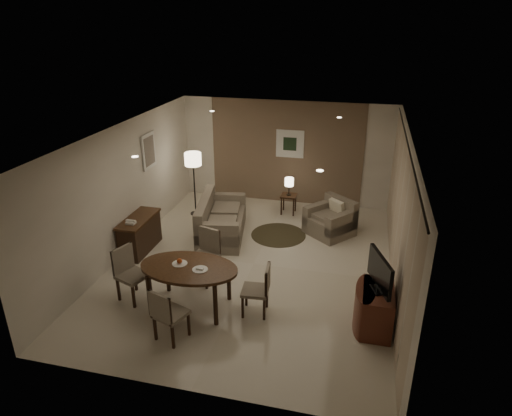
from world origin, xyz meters
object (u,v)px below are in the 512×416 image
(tv_cabinet, at_px, (377,309))
(chair_far, at_px, (203,257))
(dining_table, at_px, (190,287))
(armchair, at_px, (330,218))
(side_table, at_px, (289,204))
(floor_lamp, at_px, (194,184))
(console_desk, at_px, (140,234))
(chair_right, at_px, (255,290))
(chair_near, at_px, (171,313))
(chair_left, at_px, (133,275))
(sofa, at_px, (222,218))

(tv_cabinet, relative_size, chair_far, 0.89)
(dining_table, distance_m, chair_far, 0.85)
(dining_table, relative_size, chair_far, 1.67)
(armchair, relative_size, side_table, 1.87)
(side_table, bearing_deg, floor_lamp, -164.70)
(console_desk, bearing_deg, side_table, 44.75)
(floor_lamp, bearing_deg, chair_right, -56.19)
(side_table, bearing_deg, console_desk, -135.25)
(floor_lamp, bearing_deg, tv_cabinet, -38.94)
(chair_near, bearing_deg, chair_left, -18.43)
(chair_left, xyz_separation_m, armchair, (3.10, 3.43, -0.07))
(tv_cabinet, bearing_deg, chair_left, -177.36)
(sofa, xyz_separation_m, armchair, (2.37, 0.66, -0.04))
(chair_far, relative_size, side_table, 2.05)
(console_desk, height_order, floor_lamp, floor_lamp)
(sofa, bearing_deg, chair_right, -162.36)
(side_table, relative_size, floor_lamp, 0.31)
(chair_right, distance_m, floor_lamp, 4.42)
(chair_right, bearing_deg, chair_far, -127.46)
(dining_table, xyz_separation_m, chair_near, (0.02, -0.84, 0.06))
(tv_cabinet, height_order, armchair, armchair)
(dining_table, relative_size, sofa, 0.89)
(dining_table, distance_m, chair_left, 1.05)
(side_table, distance_m, floor_lamp, 2.41)
(chair_far, bearing_deg, console_desk, 169.98)
(dining_table, bearing_deg, sofa, 96.55)
(chair_right, xyz_separation_m, floor_lamp, (-2.45, 3.66, 0.35))
(floor_lamp, bearing_deg, chair_far, -66.47)
(chair_left, height_order, chair_right, chair_left)
(chair_right, bearing_deg, floor_lamp, -151.46)
(tv_cabinet, relative_size, sofa, 0.48)
(chair_right, height_order, floor_lamp, floor_lamp)
(chair_near, xyz_separation_m, chair_left, (-1.07, 0.83, 0.03))
(chair_far, height_order, sofa, chair_far)
(tv_cabinet, distance_m, chair_left, 4.16)
(tv_cabinet, relative_size, chair_near, 0.99)
(chair_far, height_order, side_table, chair_far)
(chair_near, height_order, floor_lamp, floor_lamp)
(chair_right, bearing_deg, chair_left, -92.30)
(chair_right, distance_m, sofa, 3.02)
(sofa, bearing_deg, chair_near, 174.65)
(chair_left, relative_size, side_table, 1.97)
(console_desk, distance_m, chair_right, 3.31)
(chair_left, xyz_separation_m, floor_lamp, (-0.28, 3.77, 0.32))
(dining_table, bearing_deg, console_desk, 136.88)
(chair_left, xyz_separation_m, side_table, (1.98, 4.39, -0.24))
(sofa, height_order, side_table, sofa)
(chair_far, bearing_deg, chair_right, -16.42)
(tv_cabinet, bearing_deg, chair_far, 168.13)
(side_table, xyz_separation_m, floor_lamp, (-2.27, -0.62, 0.56))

